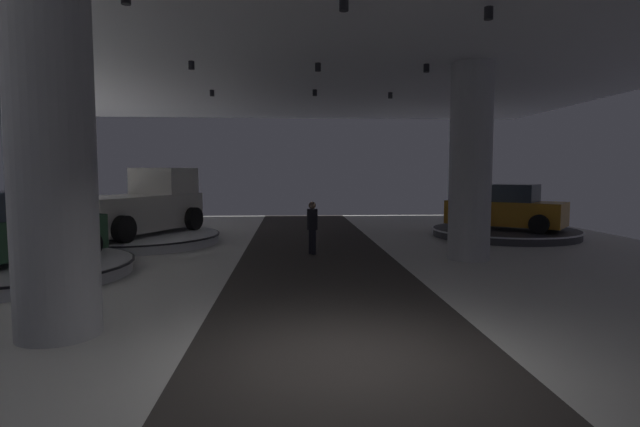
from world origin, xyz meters
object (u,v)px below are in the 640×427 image
object	(u,v)px
column_left	(52,154)
display_platform_far_right	(505,232)
pickup_truck_far_left	(140,207)
display_car_mid_left	(8,231)
column_right	(470,162)
display_platform_mid_left	(9,269)
visitor_walking_near	(312,224)
display_car_far_right	(506,209)
display_platform_far_left	(135,238)

from	to	relation	value
column_left	display_platform_far_right	xyz separation A→B (m)	(11.73, 10.96, -2.58)
column_left	pickup_truck_far_left	xyz separation A→B (m)	(-1.77, 10.18, -1.49)
display_car_mid_left	pickup_truck_far_left	bearing A→B (deg)	76.44
column_right	display_car_mid_left	bearing A→B (deg)	-171.72
pickup_truck_far_left	display_platform_far_right	world-z (taller)	pickup_truck_far_left
pickup_truck_far_left	display_platform_mid_left	size ratio (longest dim) A/B	1.01
display_platform_mid_left	pickup_truck_far_left	bearing A→B (deg)	76.35
display_platform_far_right	display_platform_mid_left	xyz separation A→B (m)	(-14.90, -6.52, 0.01)
column_right	display_platform_far_right	bearing A→B (deg)	56.59
display_platform_far_right	visitor_walking_near	xyz separation A→B (m)	(-7.57, -3.68, 0.73)
visitor_walking_near	column_right	bearing A→B (deg)	-14.02
pickup_truck_far_left	visitor_walking_near	world-z (taller)	pickup_truck_far_left
column_right	display_platform_mid_left	xyz separation A→B (m)	(-11.75, -1.73, -2.57)
display_car_far_right	visitor_walking_near	xyz separation A→B (m)	(-7.59, -3.66, -0.17)
display_platform_mid_left	display_car_mid_left	distance (m)	0.91
column_right	visitor_walking_near	world-z (taller)	column_right
column_right	display_car_mid_left	world-z (taller)	column_right
display_car_far_right	visitor_walking_near	size ratio (longest dim) A/B	2.77
display_platform_far_left	display_platform_mid_left	size ratio (longest dim) A/B	1.03
visitor_walking_near	display_platform_far_right	bearing A→B (deg)	25.96
pickup_truck_far_left	display_platform_mid_left	world-z (taller)	pickup_truck_far_left
display_platform_mid_left	display_car_mid_left	size ratio (longest dim) A/B	1.25
pickup_truck_far_left	visitor_walking_near	size ratio (longest dim) A/B	3.58
display_car_far_right	display_platform_mid_left	size ratio (longest dim) A/B	0.78
display_platform_mid_left	display_car_far_right	bearing A→B (deg)	23.53
display_platform_far_right	display_platform_mid_left	size ratio (longest dim) A/B	0.97
display_platform_far_right	display_car_far_right	bearing A→B (deg)	-38.77
display_platform_far_left	display_car_mid_left	distance (m)	5.63
display_car_far_right	display_car_mid_left	xyz separation A→B (m)	(-14.91, -6.47, 0.01)
display_car_far_right	display_platform_far_left	bearing A→B (deg)	-175.56
display_platform_far_left	display_platform_far_right	distance (m)	13.68
column_left	display_car_far_right	distance (m)	16.15
display_car_far_right	display_car_mid_left	bearing A→B (deg)	-156.53
column_left	display_platform_far_right	world-z (taller)	column_left
column_right	pickup_truck_far_left	world-z (taller)	column_right
column_left	visitor_walking_near	bearing A→B (deg)	60.19
display_platform_far_right	visitor_walking_near	bearing A→B (deg)	-154.04
display_car_far_right	visitor_walking_near	distance (m)	8.43
display_car_far_right	display_car_mid_left	world-z (taller)	display_car_mid_left
column_left	display_platform_mid_left	bearing A→B (deg)	125.48
column_right	display_platform_far_right	world-z (taller)	column_right
column_right	visitor_walking_near	xyz separation A→B (m)	(-4.41, 1.10, -1.84)
pickup_truck_far_left	visitor_walking_near	distance (m)	6.62
display_platform_far_left	display_platform_mid_left	world-z (taller)	display_platform_far_left
pickup_truck_far_left	display_car_mid_left	distance (m)	5.87
visitor_walking_near	display_platform_far_left	bearing A→B (deg)	156.77
column_left	display_platform_far_left	size ratio (longest dim) A/B	0.95
pickup_truck_far_left	display_platform_mid_left	distance (m)	6.00
display_platform_far_right	column_right	bearing A→B (deg)	-123.41
column_left	display_platform_mid_left	xyz separation A→B (m)	(-3.17, 4.44, -2.57)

